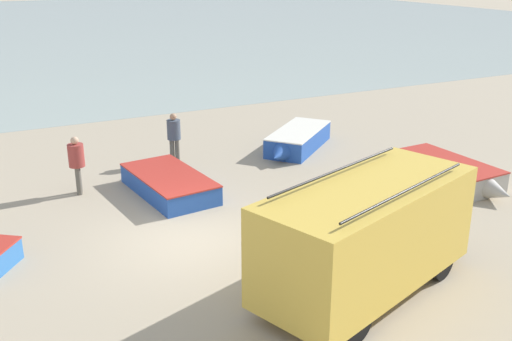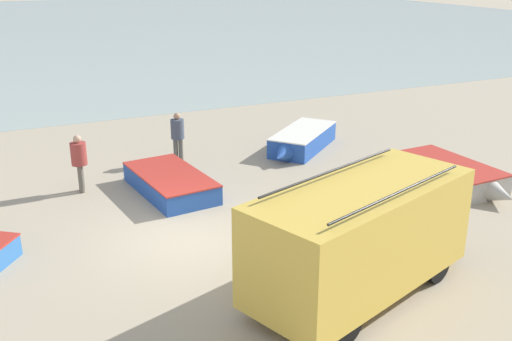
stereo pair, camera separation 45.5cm
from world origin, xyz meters
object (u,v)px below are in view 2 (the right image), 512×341
(fishing_rowboat_2, at_px, (169,182))
(fisherman_0, at_px, (79,158))
(parked_van, at_px, (361,235))
(fishing_rowboat_0, at_px, (301,140))
(fisherman_2, at_px, (178,133))
(fishing_rowboat_1, at_px, (452,174))

(fishing_rowboat_2, height_order, fisherman_0, fisherman_0)
(parked_van, xyz_separation_m, fishing_rowboat_2, (-1.82, 6.96, -0.96))
(parked_van, relative_size, fishing_rowboat_2, 1.31)
(fishing_rowboat_0, height_order, fisherman_2, fisherman_2)
(fisherman_0, xyz_separation_m, fisherman_2, (3.37, 1.38, -0.02))
(parked_van, bearing_deg, fishing_rowboat_0, 48.66)
(fishing_rowboat_0, bearing_deg, fisherman_0, -33.91)
(parked_van, bearing_deg, fishing_rowboat_1, 14.06)
(fishing_rowboat_1, height_order, fisherman_0, fisherman_0)
(fisherman_0, height_order, fisherman_2, fisherman_0)
(fishing_rowboat_1, height_order, fishing_rowboat_2, fishing_rowboat_1)
(parked_van, distance_m, fishing_rowboat_0, 9.55)
(fishing_rowboat_0, bearing_deg, fishing_rowboat_2, -21.09)
(fishing_rowboat_0, distance_m, fisherman_2, 4.40)
(fishing_rowboat_0, relative_size, fisherman_0, 2.17)
(fishing_rowboat_2, bearing_deg, parked_van, -171.78)
(fishing_rowboat_2, distance_m, fisherman_2, 2.73)
(fishing_rowboat_1, relative_size, fisherman_2, 2.43)
(fisherman_0, relative_size, fisherman_2, 1.02)
(parked_van, distance_m, fisherman_0, 8.99)
(fishing_rowboat_2, height_order, fisherman_2, fisherman_2)
(parked_van, height_order, fishing_rowboat_0, parked_van)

